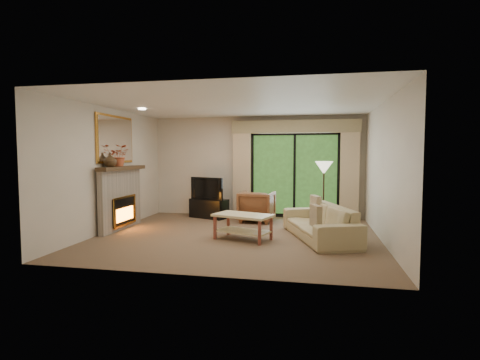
% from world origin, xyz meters
% --- Properties ---
extents(floor, '(5.50, 5.50, 0.00)m').
position_xyz_m(floor, '(0.00, 0.00, 0.00)').
color(floor, brown).
rests_on(floor, ground).
extents(ceiling, '(5.50, 5.50, 0.00)m').
position_xyz_m(ceiling, '(0.00, 0.00, 2.60)').
color(ceiling, white).
rests_on(ceiling, ground).
extents(wall_back, '(5.00, 0.00, 5.00)m').
position_xyz_m(wall_back, '(0.00, 2.50, 1.30)').
color(wall_back, beige).
rests_on(wall_back, ground).
extents(wall_front, '(5.00, 0.00, 5.00)m').
position_xyz_m(wall_front, '(0.00, -2.50, 1.30)').
color(wall_front, beige).
rests_on(wall_front, ground).
extents(wall_left, '(0.00, 5.00, 5.00)m').
position_xyz_m(wall_left, '(-2.75, 0.00, 1.30)').
color(wall_left, beige).
rests_on(wall_left, ground).
extents(wall_right, '(0.00, 5.00, 5.00)m').
position_xyz_m(wall_right, '(2.75, 0.00, 1.30)').
color(wall_right, beige).
rests_on(wall_right, ground).
extents(fireplace, '(0.24, 1.70, 1.37)m').
position_xyz_m(fireplace, '(-2.63, 0.20, 0.69)').
color(fireplace, gray).
rests_on(fireplace, floor).
extents(mirror, '(0.07, 1.45, 1.02)m').
position_xyz_m(mirror, '(-2.71, 0.20, 1.95)').
color(mirror, gold).
rests_on(mirror, wall_left).
extents(sliding_door, '(2.26, 0.10, 2.16)m').
position_xyz_m(sliding_door, '(1.00, 2.45, 1.10)').
color(sliding_door, black).
rests_on(sliding_door, floor).
extents(curtain_left, '(0.45, 0.18, 2.35)m').
position_xyz_m(curtain_left, '(-0.35, 2.34, 1.20)').
color(curtain_left, tan).
rests_on(curtain_left, floor).
extents(curtain_right, '(0.45, 0.18, 2.35)m').
position_xyz_m(curtain_right, '(2.35, 2.34, 1.20)').
color(curtain_right, tan).
rests_on(curtain_right, floor).
extents(cornice, '(3.20, 0.24, 0.32)m').
position_xyz_m(cornice, '(1.00, 2.36, 2.32)').
color(cornice, '#998860').
rests_on(cornice, wall_back).
extents(media_console, '(1.06, 0.75, 0.48)m').
position_xyz_m(media_console, '(-1.14, 1.95, 0.24)').
color(media_console, black).
rests_on(media_console, floor).
extents(tv, '(0.95, 0.47, 0.56)m').
position_xyz_m(tv, '(-1.14, 1.95, 0.76)').
color(tv, black).
rests_on(tv, media_console).
extents(armchair, '(0.85, 0.87, 0.74)m').
position_xyz_m(armchair, '(0.15, 1.63, 0.37)').
color(armchair, brown).
rests_on(armchair, floor).
extents(sofa, '(1.54, 2.37, 0.64)m').
position_xyz_m(sofa, '(1.61, 0.08, 0.32)').
color(sofa, tan).
rests_on(sofa, floor).
extents(pillow_near, '(0.22, 0.40, 0.39)m').
position_xyz_m(pillow_near, '(1.53, -0.56, 0.54)').
color(pillow_near, brown).
rests_on(pillow_near, sofa).
extents(pillow_far, '(0.24, 0.44, 0.42)m').
position_xyz_m(pillow_far, '(1.53, 0.71, 0.55)').
color(pillow_far, brown).
rests_on(pillow_far, sofa).
extents(coffee_table, '(1.22, 0.91, 0.49)m').
position_xyz_m(coffee_table, '(0.17, -0.28, 0.24)').
color(coffee_table, beige).
rests_on(coffee_table, floor).
extents(floor_lamp, '(0.47, 0.47, 1.47)m').
position_xyz_m(floor_lamp, '(1.71, 1.33, 0.74)').
color(floor_lamp, beige).
rests_on(floor_lamp, floor).
extents(vase, '(0.36, 0.36, 0.29)m').
position_xyz_m(vase, '(-2.61, -0.23, 1.52)').
color(vase, '#3D2B18').
rests_on(vase, fireplace).
extents(branches, '(0.50, 0.46, 0.46)m').
position_xyz_m(branches, '(-2.61, 0.16, 1.60)').
color(branches, '#B7502E').
rests_on(branches, fireplace).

